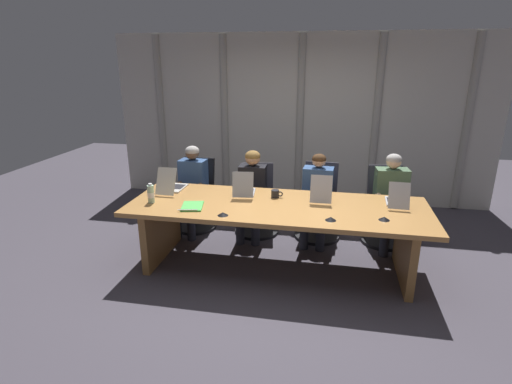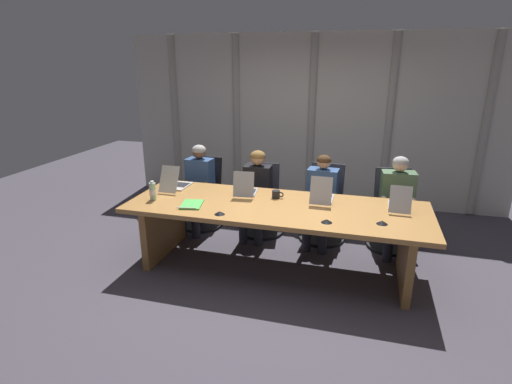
{
  "view_description": "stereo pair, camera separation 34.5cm",
  "coord_description": "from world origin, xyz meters",
  "px_view_note": "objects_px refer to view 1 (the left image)",
  "views": [
    {
      "loc": [
        0.55,
        -4.1,
        2.27
      ],
      "look_at": [
        -0.25,
        0.09,
        0.85
      ],
      "focal_mm": 28.21,
      "sensor_mm": 36.0,
      "label": 1
    },
    {
      "loc": [
        0.88,
        -4.02,
        2.27
      ],
      "look_at": [
        -0.25,
        0.09,
        0.85
      ],
      "focal_mm": 28.21,
      "sensor_mm": 36.0,
      "label": 2
    }
  ],
  "objects_px": {
    "water_bottle_primary": "(151,194)",
    "spiral_notepad": "(192,206)",
    "coffee_mug_near": "(275,194)",
    "person_left_mid": "(252,189)",
    "conference_mic_left_side": "(384,218)",
    "office_chair_center": "(318,210)",
    "laptop_left_mid": "(244,190)",
    "office_chair_left_end": "(196,202)",
    "office_chair_right_mid": "(385,214)",
    "conference_mic_right_side": "(331,219)",
    "person_left_end": "(191,185)",
    "laptop_left_end": "(172,186)",
    "laptop_right_mid": "(397,200)",
    "conference_mic_middle": "(223,214)",
    "office_chair_left_mid": "(257,207)",
    "person_right_mid": "(392,196)",
    "person_center": "(317,194)",
    "laptop_center": "(321,194)"
  },
  "relations": [
    {
      "from": "office_chair_left_mid",
      "to": "person_center",
      "type": "relative_size",
      "value": 0.81
    },
    {
      "from": "conference_mic_left_side",
      "to": "conference_mic_right_side",
      "type": "bearing_deg",
      "value": -168.54
    },
    {
      "from": "laptop_center",
      "to": "person_left_end",
      "type": "height_order",
      "value": "person_left_end"
    },
    {
      "from": "laptop_right_mid",
      "to": "person_left_mid",
      "type": "bearing_deg",
      "value": 74.66
    },
    {
      "from": "office_chair_left_mid",
      "to": "person_left_end",
      "type": "distance_m",
      "value": 0.94
    },
    {
      "from": "water_bottle_primary",
      "to": "coffee_mug_near",
      "type": "distance_m",
      "value": 1.4
    },
    {
      "from": "laptop_right_mid",
      "to": "person_center",
      "type": "distance_m",
      "value": 1.05
    },
    {
      "from": "office_chair_left_mid",
      "to": "coffee_mug_near",
      "type": "xyz_separation_m",
      "value": [
        0.35,
        -0.72,
        0.45
      ]
    },
    {
      "from": "office_chair_center",
      "to": "conference_mic_left_side",
      "type": "bearing_deg",
      "value": 33.29
    },
    {
      "from": "laptop_left_end",
      "to": "office_chair_left_mid",
      "type": "height_order",
      "value": "laptop_left_end"
    },
    {
      "from": "laptop_left_end",
      "to": "person_left_mid",
      "type": "distance_m",
      "value": 1.04
    },
    {
      "from": "laptop_center",
      "to": "laptop_left_end",
      "type": "bearing_deg",
      "value": 90.38
    },
    {
      "from": "office_chair_left_mid",
      "to": "person_left_end",
      "type": "xyz_separation_m",
      "value": [
        -0.87,
        -0.16,
        0.32
      ]
    },
    {
      "from": "laptop_left_end",
      "to": "office_chair_left_mid",
      "type": "relative_size",
      "value": 0.53
    },
    {
      "from": "conference_mic_right_side",
      "to": "laptop_left_mid",
      "type": "bearing_deg",
      "value": 148.86
    },
    {
      "from": "water_bottle_primary",
      "to": "spiral_notepad",
      "type": "relative_size",
      "value": 0.64
    },
    {
      "from": "office_chair_left_end",
      "to": "office_chair_right_mid",
      "type": "bearing_deg",
      "value": 95.15
    },
    {
      "from": "laptop_left_end",
      "to": "office_chair_right_mid",
      "type": "height_order",
      "value": "laptop_left_end"
    },
    {
      "from": "spiral_notepad",
      "to": "person_right_mid",
      "type": "bearing_deg",
      "value": 13.64
    },
    {
      "from": "person_left_mid",
      "to": "conference_mic_left_side",
      "type": "xyz_separation_m",
      "value": [
        1.55,
        -1.04,
        0.12
      ]
    },
    {
      "from": "office_chair_right_mid",
      "to": "person_left_mid",
      "type": "xyz_separation_m",
      "value": [
        -1.73,
        -0.17,
        0.29
      ]
    },
    {
      "from": "laptop_left_mid",
      "to": "laptop_left_end",
      "type": "bearing_deg",
      "value": 84.14
    },
    {
      "from": "person_left_mid",
      "to": "water_bottle_primary",
      "type": "height_order",
      "value": "person_left_mid"
    },
    {
      "from": "conference_mic_right_side",
      "to": "spiral_notepad",
      "type": "height_order",
      "value": "conference_mic_right_side"
    },
    {
      "from": "conference_mic_middle",
      "to": "person_right_mid",
      "type": "bearing_deg",
      "value": 34.05
    },
    {
      "from": "conference_mic_left_side",
      "to": "office_chair_right_mid",
      "type": "bearing_deg",
      "value": 81.41
    },
    {
      "from": "laptop_center",
      "to": "conference_mic_right_side",
      "type": "height_order",
      "value": "laptop_center"
    },
    {
      "from": "person_left_mid",
      "to": "laptop_center",
      "type": "bearing_deg",
      "value": 58.34
    },
    {
      "from": "laptop_center",
      "to": "laptop_right_mid",
      "type": "xyz_separation_m",
      "value": [
        0.82,
        -0.02,
        -0.01
      ]
    },
    {
      "from": "office_chair_right_mid",
      "to": "laptop_center",
      "type": "bearing_deg",
      "value": -59.52
    },
    {
      "from": "conference_mic_left_side",
      "to": "office_chair_left_end",
      "type": "bearing_deg",
      "value": 153.27
    },
    {
      "from": "laptop_left_end",
      "to": "coffee_mug_near",
      "type": "relative_size",
      "value": 3.65
    },
    {
      "from": "laptop_left_mid",
      "to": "laptop_right_mid",
      "type": "xyz_separation_m",
      "value": [
        1.71,
        -0.02,
        -0.0
      ]
    },
    {
      "from": "office_chair_center",
      "to": "office_chair_right_mid",
      "type": "xyz_separation_m",
      "value": [
        0.86,
        -0.0,
        -0.0
      ]
    },
    {
      "from": "office_chair_right_mid",
      "to": "conference_mic_left_side",
      "type": "relative_size",
      "value": 8.83
    },
    {
      "from": "laptop_left_mid",
      "to": "office_chair_left_end",
      "type": "height_order",
      "value": "laptop_left_mid"
    },
    {
      "from": "person_left_end",
      "to": "office_chair_left_end",
      "type": "bearing_deg",
      "value": -175.16
    },
    {
      "from": "laptop_left_mid",
      "to": "conference_mic_left_side",
      "type": "height_order",
      "value": "laptop_left_mid"
    },
    {
      "from": "laptop_center",
      "to": "laptop_right_mid",
      "type": "relative_size",
      "value": 0.95
    },
    {
      "from": "laptop_left_end",
      "to": "office_chair_left_end",
      "type": "bearing_deg",
      "value": -1.69
    },
    {
      "from": "office_chair_right_mid",
      "to": "person_left_mid",
      "type": "relative_size",
      "value": 0.85
    },
    {
      "from": "laptop_left_mid",
      "to": "office_chair_center",
      "type": "xyz_separation_m",
      "value": [
        0.85,
        0.7,
        -0.45
      ]
    },
    {
      "from": "office_chair_center",
      "to": "conference_mic_middle",
      "type": "bearing_deg",
      "value": -29.85
    },
    {
      "from": "laptop_right_mid",
      "to": "conference_mic_right_side",
      "type": "xyz_separation_m",
      "value": [
        -0.7,
        -0.59,
        -0.04
      ]
    },
    {
      "from": "coffee_mug_near",
      "to": "conference_mic_right_side",
      "type": "xyz_separation_m",
      "value": [
        0.64,
        -0.59,
        -0.03
      ]
    },
    {
      "from": "laptop_left_end",
      "to": "office_chair_right_mid",
      "type": "relative_size",
      "value": 0.51
    },
    {
      "from": "water_bottle_primary",
      "to": "spiral_notepad",
      "type": "height_order",
      "value": "water_bottle_primary"
    },
    {
      "from": "office_chair_left_end",
      "to": "water_bottle_primary",
      "type": "bearing_deg",
      "value": 0.21
    },
    {
      "from": "laptop_left_mid",
      "to": "water_bottle_primary",
      "type": "height_order",
      "value": "laptop_left_mid"
    },
    {
      "from": "laptop_right_mid",
      "to": "conference_mic_middle",
      "type": "relative_size",
      "value": 3.9
    }
  ]
}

